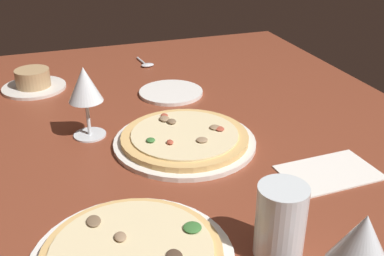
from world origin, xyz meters
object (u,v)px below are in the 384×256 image
object	(u,v)px
pizza_main	(185,139)
side_plate	(171,92)
water_glass	(280,225)
wine_glass_near	(85,88)
spoon	(146,64)
ramekin_on_saucer	(33,81)
paper_menu	(329,172)
wine_glass_far	(362,245)

from	to	relation	value
pizza_main	side_plate	distance (cm)	28.23
water_glass	wine_glass_near	bearing A→B (deg)	24.17
wine_glass_near	spoon	bearing A→B (deg)	-28.75
ramekin_on_saucer	paper_menu	size ratio (longest dim) A/B	0.93
ramekin_on_saucer	water_glass	world-z (taller)	water_glass
wine_glass_near	spoon	xyz separation A→B (cm)	(42.00, -23.04, -10.83)
wine_glass_far	ramekin_on_saucer	bearing A→B (deg)	20.27
ramekin_on_saucer	water_glass	xyz separation A→B (cm)	(-79.67, -31.50, 2.92)
ramekin_on_saucer	water_glass	distance (cm)	85.72
water_glass	side_plate	size ratio (longest dim) A/B	0.68
side_plate	spoon	world-z (taller)	spoon
paper_menu	spoon	size ratio (longest dim) A/B	1.79
ramekin_on_saucer	spoon	bearing A→B (deg)	-74.72
pizza_main	wine_glass_far	xyz separation A→B (cm)	(-49.62, -5.37, 10.00)
pizza_main	water_glass	world-z (taller)	water_glass
pizza_main	side_plate	bearing A→B (deg)	-10.63
spoon	pizza_main	bearing A→B (deg)	175.00
wine_glass_far	spoon	size ratio (longest dim) A/B	1.53
wine_glass_far	side_plate	world-z (taller)	wine_glass_far
wine_glass_far	spoon	world-z (taller)	wine_glass_far
side_plate	pizza_main	bearing A→B (deg)	169.37
wine_glass_far	spoon	bearing A→B (deg)	0.44
ramekin_on_saucer	paper_menu	xyz separation A→B (cm)	(-63.19, -51.31, -1.98)
water_glass	spoon	size ratio (longest dim) A/B	1.13
side_plate	ramekin_on_saucer	bearing A→B (deg)	65.51
wine_glass_far	water_glass	xyz separation A→B (cm)	(13.24, 2.81, -6.15)
pizza_main	spoon	xyz separation A→B (cm)	(52.45, -4.58, -0.74)
wine_glass_near	paper_menu	world-z (taller)	wine_glass_near
ramekin_on_saucer	side_plate	size ratio (longest dim) A/B	1.01
wine_glass_far	paper_menu	bearing A→B (deg)	-29.78
side_plate	water_glass	bearing A→B (deg)	177.64
pizza_main	paper_menu	size ratio (longest dim) A/B	1.66
water_glass	side_plate	xyz separation A→B (cm)	(64.12, -2.65, -4.60)
side_plate	wine_glass_near	bearing A→B (deg)	126.15
pizza_main	paper_menu	xyz separation A→B (cm)	(-19.90, -22.38, -1.05)
pizza_main	paper_menu	bearing A→B (deg)	-131.64
water_glass	side_plate	world-z (taller)	water_glass
wine_glass_far	side_plate	distance (cm)	78.10
wine_glass_far	water_glass	bearing A→B (deg)	11.98
ramekin_on_saucer	spoon	world-z (taller)	ramekin_on_saucer
wine_glass_far	paper_menu	distance (cm)	35.98
ramekin_on_saucer	wine_glass_far	world-z (taller)	wine_glass_far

